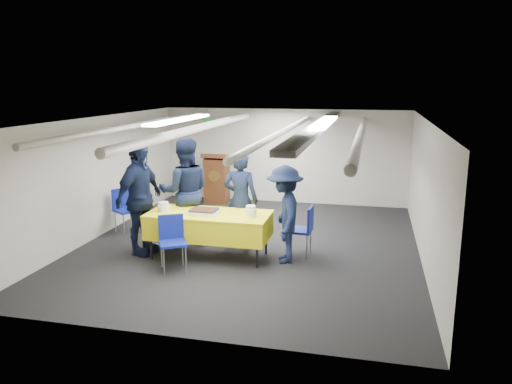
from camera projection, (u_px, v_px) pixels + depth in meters
ground at (250, 245)px, 9.19m from camera, size 7.00×7.00×0.00m
room_shell at (260, 144)px, 9.16m from camera, size 6.00×7.00×2.30m
serving_table at (209, 225)px, 8.47m from camera, size 2.07×0.94×0.77m
sheet_cake at (204, 211)px, 8.38m from camera, size 0.47×0.37×0.09m
plate_stack_left at (164, 207)px, 8.54m from camera, size 0.21×0.21×0.16m
plate_stack_right at (251, 211)px, 8.19m from camera, size 0.19×0.19×0.18m
podium at (217, 178)px, 12.31m from camera, size 0.62×0.53×1.25m
chair_near at (172, 237)px, 7.93m from camera, size 0.57×0.57×0.87m
chair_right at (304, 226)px, 8.52m from camera, size 0.44×0.44×0.87m
chair_left at (124, 206)px, 9.91m from camera, size 0.58×0.58×0.87m
sailor_a at (241, 200)px, 8.89m from camera, size 0.68×0.48×1.76m
sailor_b at (185, 191)px, 9.09m from camera, size 1.17×1.06×1.96m
sailor_c at (140, 198)px, 8.53m from camera, size 0.69×1.22×1.97m
sailor_d at (285, 214)px, 8.19m from camera, size 0.83×1.16×1.62m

